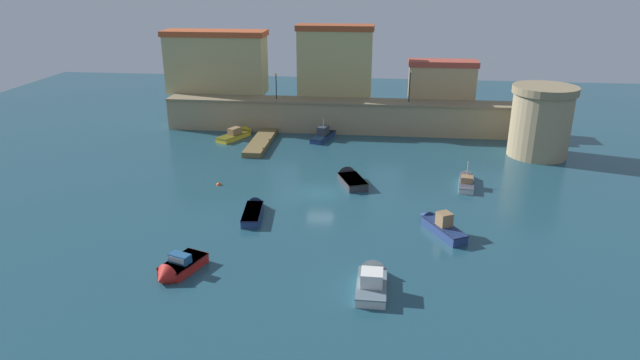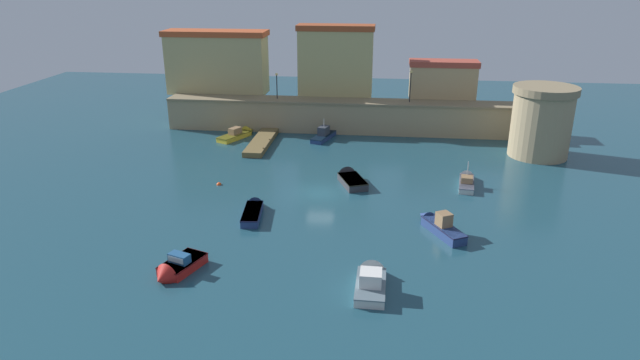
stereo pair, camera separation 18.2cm
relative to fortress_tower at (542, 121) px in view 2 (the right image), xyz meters
name	(u,v)px [view 2 (the right image)]	position (x,y,z in m)	size (l,w,h in m)	color
ground_plane	(320,193)	(-22.57, -13.67, -3.93)	(116.46, 116.46, 0.00)	#1E4756
quay_wall	(340,116)	(-22.57, 7.43, -1.92)	(43.69, 3.68, 4.00)	#9E8966
old_town_backdrop	(289,64)	(-29.51, 11.00, 3.84)	(40.46, 4.38, 9.07)	tan
fortress_tower	(542,121)	(0.00, 0.00, 0.00)	(6.81, 6.81, 7.75)	#9E8966
pier_dock	(262,142)	(-31.20, 0.61, -3.63)	(2.16, 10.25, 0.70)	brown
quay_lamp_0	(277,81)	(-30.52, 7.43, 2.24)	(0.32, 0.32, 3.23)	black
quay_lamp_1	(411,81)	(-13.93, 7.43, 2.61)	(0.32, 0.32, 3.88)	black
moored_boat_0	(254,210)	(-27.63, -18.92, -3.58)	(1.91, 5.52, 1.32)	navy
moored_boat_1	(328,133)	(-23.81, 4.88, -3.49)	(3.37, 7.29, 2.91)	navy
moored_boat_2	(371,279)	(-17.43, -29.09, -3.47)	(1.96, 5.19, 2.13)	silver
moored_boat_3	(240,134)	(-34.55, 3.40, -3.54)	(4.04, 6.09, 1.82)	gold
moored_boat_4	(467,180)	(-8.86, -9.66, -3.57)	(2.02, 5.59, 2.75)	silver
moored_boat_5	(350,178)	(-20.06, -10.50, -3.56)	(3.53, 5.22, 1.79)	#333338
moored_boat_6	(439,225)	(-12.39, -20.48, -3.40)	(3.85, 5.62, 2.06)	navy
moored_boat_7	(176,268)	(-30.60, -29.24, -3.51)	(3.11, 4.51, 1.83)	red
mooring_buoy_0	(219,185)	(-32.47, -12.71, -3.93)	(0.47, 0.47, 0.47)	#EA4C19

